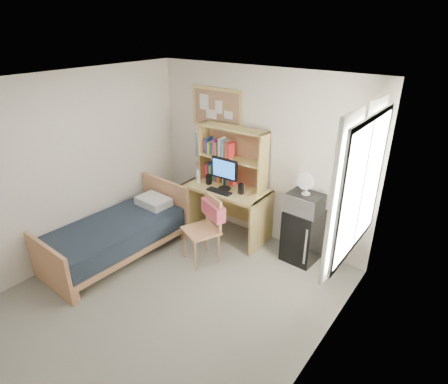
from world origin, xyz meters
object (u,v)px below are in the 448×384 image
Objects in this scene: mini_fridge at (302,235)px; microwave at (305,203)px; speaker_right at (241,189)px; desk_fan at (307,184)px; bulletin_board at (217,109)px; desk at (227,211)px; monitor at (224,174)px; desk_chair at (201,230)px; speaker_left at (209,179)px; bed at (116,239)px.

microwave is at bearing -90.00° from mini_fridge.
desk_fan is (0.96, 0.12, 0.28)m from speaker_right.
microwave is at bearing 6.32° from speaker_right.
bulletin_board reaches higher than desk.
desk is at bearing 90.00° from monitor.
desk_chair is 0.94m from speaker_left.
mini_fridge is 1.66m from speaker_left.
bulletin_board is 0.48× the size of bed.
speaker_left is at bearing 68.07° from bed.
desk_fan reaches higher than mini_fridge.
desk_fan is at bearing -8.82° from bulletin_board.
bulletin_board is 2.48m from bed.
bed is at bearing -124.80° from desk_chair.
speaker_left is at bearing -171.67° from desk_fan.
monitor reaches higher than speaker_right.
desk_chair is 5.95× the size of speaker_left.
speaker_left is 1.03× the size of speaker_right.
desk reaches higher than mini_fridge.
mini_fridge is (1.70, -0.24, -1.53)m from bulletin_board.
microwave is at bearing 4.83° from monitor.
mini_fridge is 4.87× the size of speaker_right.
bulletin_board is 1.97× the size of monitor.
bulletin_board is 1.61m from desk.
desk is at bearing 59.92° from bed.
monitor reaches higher than desk.
desk_chair is 0.86m from speaker_right.
desk_fan is (1.56, 0.13, 0.28)m from speaker_left.
monitor is 1.67× the size of desk_fan.
bed is at bearing -125.02° from monitor.
desk is 2.75× the size of monitor.
speaker_left is 1.60m from desk_fan.
mini_fridge is 0.40× the size of bed.
speaker_right is at bearing 0.00° from speaker_left.
desk is 1.70× the size of mini_fridge.
desk_chair is 2.14× the size of microwave.
bed is 1.65m from speaker_left.
mini_fridge is at bearing 3.03° from desk.
speaker_right is (0.30, 0.01, -0.16)m from monitor.
bulletin_board is at bearing 174.63° from desk_fan.
speaker_right is (1.24, 1.39, 0.63)m from bed.
microwave is 0.28m from desk_fan.
desk is (0.44, -0.33, -1.51)m from bulletin_board.
desk_chair is 1.44m from mini_fridge.
speaker_left is at bearing -70.96° from bulletin_board.
desk_chair is 0.94m from monitor.
monitor is at bearing 58.78° from bed.
desk_fan is at bearing 37.36° from bed.
desk_chair reaches higher than mini_fridge.
desk is 2.87× the size of microwave.
microwave is at bearing 0.00° from desk_fan.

